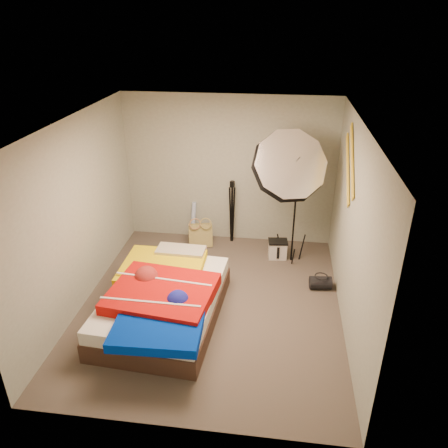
% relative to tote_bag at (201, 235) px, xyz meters
% --- Properties ---
extents(floor, '(4.00, 4.00, 0.00)m').
position_rel_tote_bag_xyz_m(floor, '(0.44, -1.62, -0.20)').
color(floor, brown).
rests_on(floor, ground).
extents(ceiling, '(4.00, 4.00, 0.00)m').
position_rel_tote_bag_xyz_m(ceiling, '(0.44, -1.62, 2.30)').
color(ceiling, silver).
rests_on(ceiling, wall_back).
extents(wall_back, '(3.50, 0.00, 3.50)m').
position_rel_tote_bag_xyz_m(wall_back, '(0.44, 0.38, 1.05)').
color(wall_back, '#9DA493').
rests_on(wall_back, floor).
extents(wall_front, '(3.50, 0.00, 3.50)m').
position_rel_tote_bag_xyz_m(wall_front, '(0.44, -3.62, 1.05)').
color(wall_front, '#9DA493').
rests_on(wall_front, floor).
extents(wall_left, '(0.00, 4.00, 4.00)m').
position_rel_tote_bag_xyz_m(wall_left, '(-1.31, -1.62, 1.05)').
color(wall_left, '#9DA493').
rests_on(wall_left, floor).
extents(wall_right, '(0.00, 4.00, 4.00)m').
position_rel_tote_bag_xyz_m(wall_right, '(2.19, -1.62, 1.05)').
color(wall_right, '#9DA493').
rests_on(wall_right, floor).
extents(tote_bag, '(0.43, 0.26, 0.41)m').
position_rel_tote_bag_xyz_m(tote_bag, '(0.00, 0.00, 0.00)').
color(tote_bag, tan).
rests_on(tote_bag, floor).
extents(wrapping_roll, '(0.13, 0.20, 0.67)m').
position_rel_tote_bag_xyz_m(wrapping_roll, '(-0.18, 0.28, 0.13)').
color(wrapping_roll, '#5C87D2').
rests_on(wrapping_roll, floor).
extents(camera_case, '(0.31, 0.23, 0.29)m').
position_rel_tote_bag_xyz_m(camera_case, '(1.31, -0.23, -0.06)').
color(camera_case, beige).
rests_on(camera_case, floor).
extents(duffel_bag, '(0.33, 0.22, 0.19)m').
position_rel_tote_bag_xyz_m(duffel_bag, '(1.95, -1.03, -0.10)').
color(duffel_bag, black).
rests_on(duffel_bag, floor).
extents(wall_stripe_upper, '(0.02, 0.91, 0.78)m').
position_rel_tote_bag_xyz_m(wall_stripe_upper, '(2.17, -1.02, 1.75)').
color(wall_stripe_upper, gold).
rests_on(wall_stripe_upper, wall_right).
extents(wall_stripe_lower, '(0.02, 0.91, 0.78)m').
position_rel_tote_bag_xyz_m(wall_stripe_lower, '(2.17, -0.77, 1.55)').
color(wall_stripe_lower, gold).
rests_on(wall_stripe_lower, wall_right).
extents(bed, '(1.51, 2.20, 0.58)m').
position_rel_tote_bag_xyz_m(bed, '(-0.12, -2.00, 0.09)').
color(bed, '#40291F').
rests_on(bed, floor).
extents(photo_umbrella, '(1.25, 0.98, 2.28)m').
position_rel_tote_bag_xyz_m(photo_umbrella, '(1.39, -0.45, 1.44)').
color(photo_umbrella, black).
rests_on(photo_umbrella, floor).
extents(camera_tripod, '(0.08, 0.08, 1.12)m').
position_rel_tote_bag_xyz_m(camera_tripod, '(0.51, 0.25, 0.44)').
color(camera_tripod, black).
rests_on(camera_tripod, floor).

